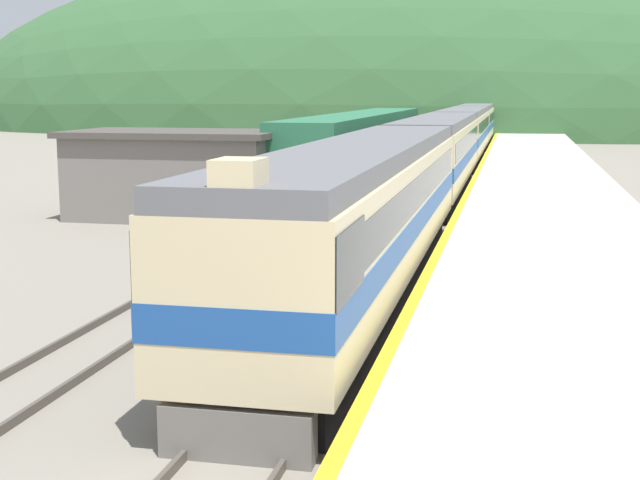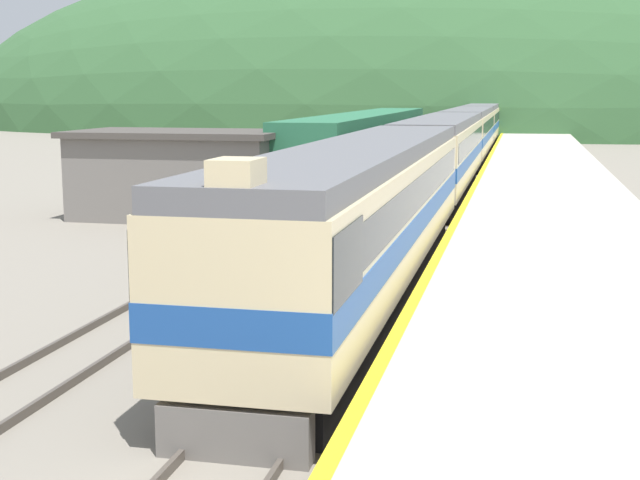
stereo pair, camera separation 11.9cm
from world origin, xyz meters
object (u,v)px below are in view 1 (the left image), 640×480
object	(u,v)px
carriage_fourth	(477,123)
carriage_third	(464,133)
carriage_second	(439,153)
express_train_lead_car	(363,213)
siding_train	(361,149)

from	to	relation	value
carriage_fourth	carriage_third	bearing A→B (deg)	-90.00
carriage_second	carriage_fourth	bearing A→B (deg)	90.00
carriage_second	carriage_third	world-z (taller)	same
carriage_second	carriage_fourth	size ratio (longest dim) A/B	1.00
carriage_second	carriage_fourth	world-z (taller)	same
express_train_lead_car	carriage_third	bearing A→B (deg)	90.00
carriage_second	carriage_third	xyz separation A→B (m)	(0.00, 20.99, 0.00)
carriage_third	siding_train	size ratio (longest dim) A/B	0.69
express_train_lead_car	carriage_second	bearing A→B (deg)	90.00
express_train_lead_car	siding_train	xyz separation A→B (m)	(-4.48, 25.92, -0.09)
carriage_fourth	siding_train	xyz separation A→B (m)	(-4.48, -38.02, -0.08)
siding_train	express_train_lead_car	bearing A→B (deg)	-80.18
carriage_fourth	siding_train	bearing A→B (deg)	-96.73
siding_train	carriage_third	bearing A→B (deg)	75.24
carriage_second	siding_train	size ratio (longest dim) A/B	0.69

